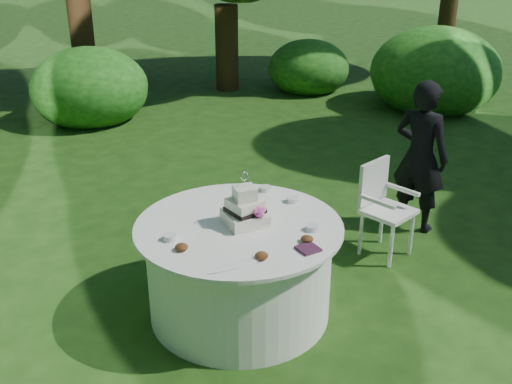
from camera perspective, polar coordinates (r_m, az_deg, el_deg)
ground at (r=4.85m, az=-1.55°, el=-11.24°), size 80.00×80.00×0.00m
napkins at (r=4.13m, az=4.99°, el=-5.39°), size 0.14×0.14×0.02m
feather_plume at (r=3.94m, az=-1.51°, el=-6.86°), size 0.48×0.07×0.01m
guest at (r=6.03m, az=15.38°, el=3.29°), size 0.52×0.64×1.51m
table at (r=4.64m, az=-1.60°, el=-7.31°), size 1.56×1.56×0.77m
cake at (r=4.41m, az=-1.02°, el=-1.74°), size 0.31×0.32×0.42m
chair at (r=5.55m, az=11.92°, el=-0.87°), size 0.49×0.49×0.88m
votives at (r=4.60m, az=0.55°, el=-1.91°), size 1.20×0.88×0.04m
petal_cups at (r=4.31m, az=-0.51°, el=-3.68°), size 1.00×1.07×0.05m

